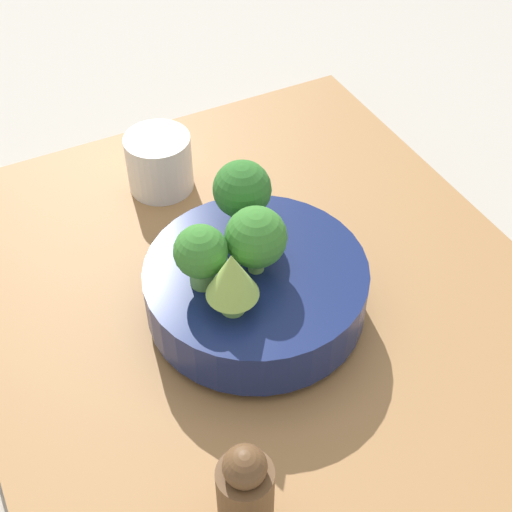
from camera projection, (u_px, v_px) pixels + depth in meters
ground_plane at (266, 325)px, 0.88m from camera, size 6.00×6.00×0.00m
table at (266, 315)px, 0.86m from camera, size 0.81×0.67×0.04m
bowl at (256, 288)px, 0.81m from camera, size 0.25×0.25×0.08m
broccoli_floret_right at (241, 192)px, 0.80m from camera, size 0.07×0.07×0.09m
broccoli_floret_back at (200, 253)px, 0.74m from camera, size 0.06×0.06×0.08m
broccoli_floret_center at (256, 238)px, 0.75m from camera, size 0.07×0.07×0.08m
romanesco_piece_far at (232, 277)px, 0.71m from camera, size 0.06×0.06×0.08m
cup at (159, 163)px, 0.97m from camera, size 0.09×0.09×0.08m
pepper_mill at (246, 499)px, 0.61m from camera, size 0.05×0.05×0.14m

